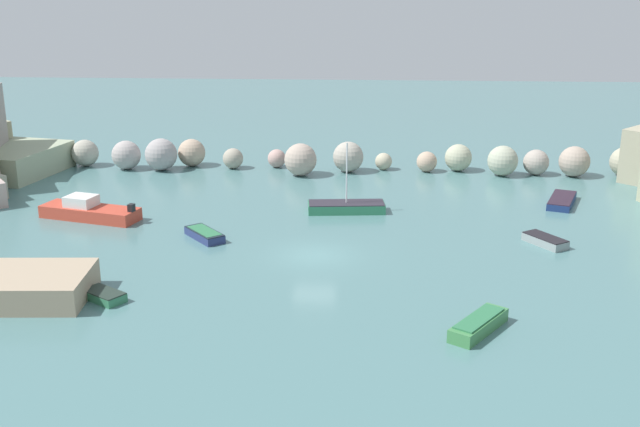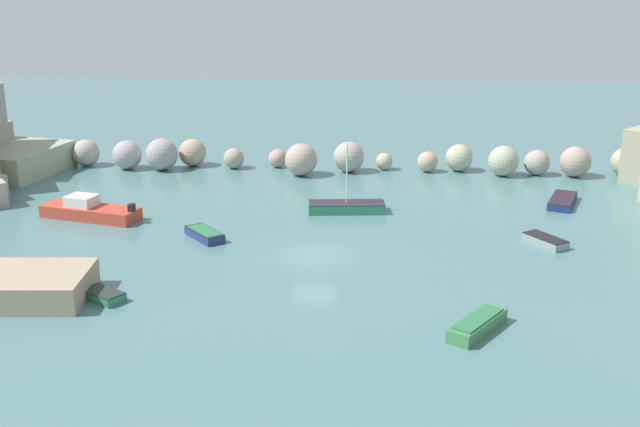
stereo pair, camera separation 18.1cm
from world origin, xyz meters
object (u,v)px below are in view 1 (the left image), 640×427
at_px(moored_boat_4, 104,296).
at_px(moored_boat_6, 545,241).
at_px(moored_boat_0, 562,201).
at_px(moored_boat_1, 479,325).
at_px(moored_boat_3, 89,211).
at_px(moored_boat_5, 346,207).
at_px(moored_boat_2, 205,234).

relative_size(moored_boat_4, moored_boat_6, 0.86).
bearing_deg(moored_boat_6, moored_boat_0, -53.12).
xyz_separation_m(moored_boat_0, moored_boat_6, (-3.07, -8.95, 0.01)).
bearing_deg(moored_boat_1, moored_boat_6, 10.08).
xyz_separation_m(moored_boat_0, moored_boat_3, (-32.61, -5.46, 0.28)).
distance_m(moored_boat_1, moored_boat_5, 19.66).
height_order(moored_boat_0, moored_boat_1, moored_boat_1).
relative_size(moored_boat_1, moored_boat_5, 0.71).
bearing_deg(moored_boat_4, moored_boat_5, -92.39).
relative_size(moored_boat_0, moored_boat_3, 0.65).
bearing_deg(moored_boat_5, moored_boat_6, -31.99).
bearing_deg(moored_boat_1, moored_boat_0, 12.35).
distance_m(moored_boat_0, moored_boat_3, 33.07).
height_order(moored_boat_1, moored_boat_5, moored_boat_5).
height_order(moored_boat_1, moored_boat_2, moored_boat_1).
bearing_deg(moored_boat_3, moored_boat_4, 127.77).
height_order(moored_boat_3, moored_boat_4, moored_boat_3).
xyz_separation_m(moored_boat_1, moored_boat_2, (-15.28, 12.26, -0.06)).
relative_size(moored_boat_2, moored_boat_4, 1.26).
bearing_deg(moored_boat_4, moored_boat_0, -111.26).
bearing_deg(moored_boat_5, moored_boat_2, -149.73).
relative_size(moored_boat_0, moored_boat_6, 1.54).
xyz_separation_m(moored_boat_3, moored_boat_6, (29.54, -3.49, -0.27)).
distance_m(moored_boat_2, moored_boat_6, 20.93).
height_order(moored_boat_0, moored_boat_6, moored_boat_6).
bearing_deg(moored_boat_6, moored_boat_1, 121.34).
relative_size(moored_boat_2, moored_boat_5, 0.59).
distance_m(moored_boat_0, moored_boat_5, 15.62).
xyz_separation_m(moored_boat_1, moored_boat_5, (-6.64, 18.50, 0.01)).
xyz_separation_m(moored_boat_3, moored_boat_5, (17.26, 2.61, -0.18)).
relative_size(moored_boat_5, moored_boat_6, 1.82).
height_order(moored_boat_2, moored_boat_6, moored_boat_2).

